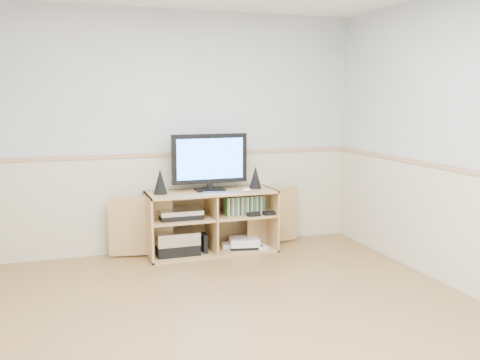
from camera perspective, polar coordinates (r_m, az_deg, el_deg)
name	(u,v)px	position (r m, az deg, el deg)	size (l,w,h in m)	color
room	(232,158)	(3.60, -0.86, 2.38)	(4.04, 4.54, 2.54)	#A48349
media_cabinet	(210,220)	(5.66, -3.22, -4.28)	(2.09, 0.50, 0.65)	tan
monitor	(210,160)	(5.54, -3.26, 2.13)	(0.80, 0.18, 0.59)	black
speaker_left	(160,181)	(5.42, -8.51, -0.16)	(0.14, 0.14, 0.25)	black
speaker_right	(255,177)	(5.69, 1.66, 0.29)	(0.13, 0.13, 0.24)	black
keyboard	(218,193)	(5.42, -2.33, -1.37)	(0.31, 0.13, 0.01)	white
mouse	(247,190)	(5.51, 0.75, -1.07)	(0.10, 0.06, 0.04)	white
av_components	(178,235)	(5.55, -6.62, -5.81)	(0.52, 0.32, 0.47)	black
game_consoles	(243,243)	(5.76, 0.30, -6.72)	(0.46, 0.32, 0.11)	white
game_cases	(244,205)	(5.66, 0.44, -2.68)	(0.42, 0.14, 0.19)	#3F8C3F
wall_outlet	(263,188)	(6.01, 2.52, -0.89)	(0.12, 0.03, 0.12)	white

